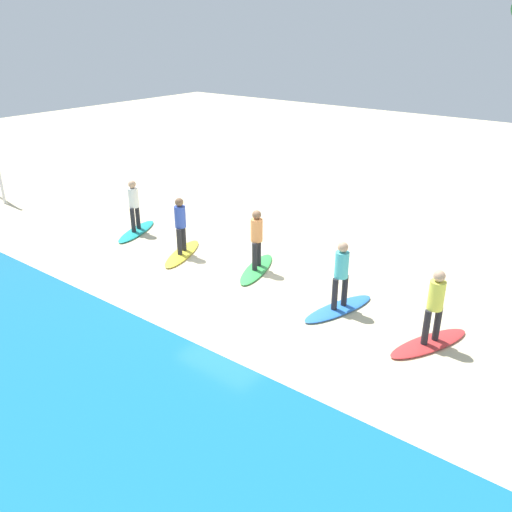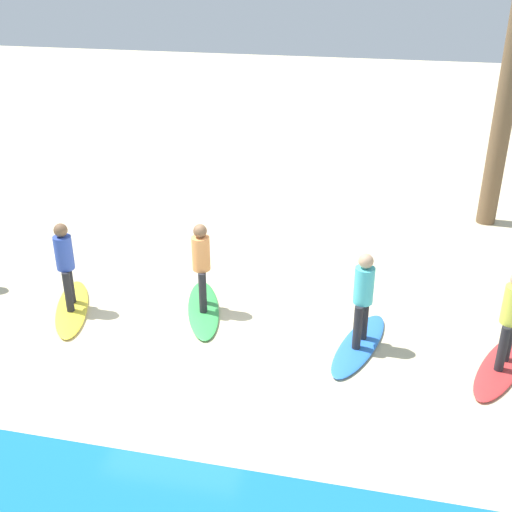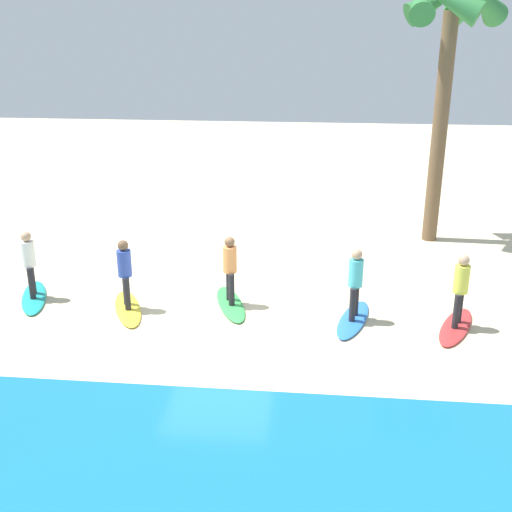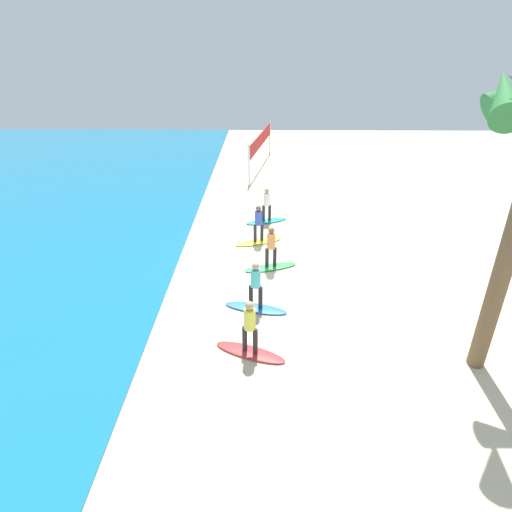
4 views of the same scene
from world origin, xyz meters
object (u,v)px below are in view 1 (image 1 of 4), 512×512
Objects in this scene: surfboard_teal at (137,231)px; surfer_teal at (134,202)px; surfboard_green at (257,269)px; surfer_green at (257,235)px; surfer_red at (435,302)px; surfboard_blue at (339,309)px; surfer_yellow at (180,222)px; surfboard_red at (429,343)px; surfboard_yellow at (182,254)px; surfer_blue at (341,270)px.

surfboard_teal is 0.99m from surfer_teal.
surfer_green is (0.00, 0.00, 0.99)m from surfboard_green.
surfer_green is at bearing -7.61° from surfer_red.
surfboard_green is at bearing -85.84° from surfboard_blue.
surfboard_blue is 1.00× the size of surfboard_green.
surfer_red and surfer_yellow have the same top height.
surfer_teal reaches higher than surfboard_blue.
surfer_teal is at bearing -70.90° from surfboard_red.
surfer_green is (5.11, -0.68, 0.99)m from surfboard_red.
surfboard_teal is at bearing 0.00° from surfer_teal.
surfboard_yellow is 0.99m from surfer_yellow.
surfboard_red and surfboard_green have the same top height.
surfer_blue is 0.78× the size of surfboard_yellow.
surfer_red is 0.78× the size of surfboard_blue.
surfboard_teal is (4.82, 0.11, 0.00)m from surfboard_green.
surfer_teal reaches higher than surfboard_red.
surfer_green reaches higher than surfboard_yellow.
surfboard_yellow is at bearing -0.65° from surfer_blue.
surfboard_teal is 1.28× the size of surfer_teal.
surfboard_green is at bearing 79.58° from surfboard_yellow.
surfer_green is at bearing -178.66° from surfer_teal.
surfer_green is at bearing -32.49° from surfboard_green.
surfboard_green is at bearing -168.23° from surfer_yellow.
surfboard_green is (5.11, -0.68, 0.00)m from surfboard_red.
surfer_yellow is (5.23, -0.06, 0.00)m from surfer_blue.
surfer_green is at bearing 79.58° from surfboard_yellow.
surfer_yellow is at bearing 171.23° from surfer_teal.
surfer_blue is at bearing -3.35° from surfer_red.
surfer_red is 1.00× the size of surfer_teal.
surfer_teal is (7.69, -0.44, 0.00)m from surfer_blue.
surfer_yellow reaches higher than surfboard_blue.
surfer_green reaches higher than surfboard_teal.
surfer_yellow is at bearing -69.08° from surfboard_red.
surfboard_blue is 2.92m from surfboard_green.
surfer_blue is 7.70m from surfer_teal.
surfer_red is 1.00× the size of surfer_yellow.
surfboard_red is at bearing 178.54° from surfer_yellow.
surfboard_blue is 3.09m from surfer_green.
surfboard_yellow is at bearing -75.61° from surfboard_blue.
surfboard_red is 2.24m from surfboard_blue.
surfboard_red is 1.00× the size of surfboard_yellow.
surfer_yellow reaches higher than surfboard_yellow.
surfer_teal is (2.46, -0.38, 0.00)m from surfer_yellow.
surfboard_yellow is (7.47, -0.19, 0.00)m from surfboard_red.
surfer_red is 5.15m from surfer_green.
surfboard_red is at bearing 176.71° from surfer_teal.
surfer_blue is 5.32m from surfboard_yellow.
surfboard_blue is at bearing 60.67° from surfboard_green.
surfer_yellow is (7.47, -0.19, 0.00)m from surfer_red.
surfboard_green is 0.99m from surfer_green.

